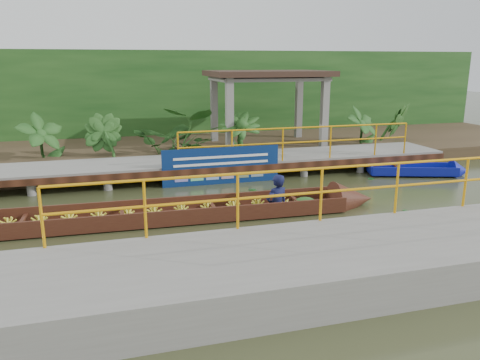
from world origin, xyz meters
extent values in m
plane|color=#272F17|center=(0.00, 0.00, 0.00)|extent=(80.00, 80.00, 0.00)
cube|color=#36291B|center=(0.00, 7.50, 0.23)|extent=(30.00, 8.00, 0.45)
cube|color=slate|center=(0.00, 3.50, 0.50)|extent=(16.00, 2.00, 0.15)
cube|color=black|center=(0.00, 2.50, 0.42)|extent=(16.00, 0.12, 0.18)
cylinder|color=orange|center=(2.75, 2.55, 1.57)|extent=(7.50, 0.05, 0.05)
cylinder|color=orange|center=(2.75, 2.55, 1.12)|extent=(7.50, 0.05, 0.05)
cylinder|color=orange|center=(2.75, 2.55, 1.07)|extent=(0.05, 0.05, 1.00)
cylinder|color=slate|center=(-6.00, 4.30, 0.22)|extent=(0.24, 0.24, 0.55)
cylinder|color=slate|center=(-4.00, 2.70, 0.22)|extent=(0.24, 0.24, 0.55)
cylinder|color=slate|center=(-4.00, 4.30, 0.22)|extent=(0.24, 0.24, 0.55)
cylinder|color=slate|center=(-2.00, 2.70, 0.22)|extent=(0.24, 0.24, 0.55)
cylinder|color=slate|center=(-2.00, 4.30, 0.22)|extent=(0.24, 0.24, 0.55)
cylinder|color=slate|center=(0.00, 2.70, 0.22)|extent=(0.24, 0.24, 0.55)
cylinder|color=slate|center=(0.00, 4.30, 0.22)|extent=(0.24, 0.24, 0.55)
cylinder|color=slate|center=(2.00, 2.70, 0.22)|extent=(0.24, 0.24, 0.55)
cylinder|color=slate|center=(2.00, 4.30, 0.22)|extent=(0.24, 0.24, 0.55)
cylinder|color=slate|center=(4.00, 2.70, 0.22)|extent=(0.24, 0.24, 0.55)
cylinder|color=slate|center=(4.00, 4.30, 0.22)|extent=(0.24, 0.24, 0.55)
cylinder|color=slate|center=(6.00, 2.70, 0.22)|extent=(0.24, 0.24, 0.55)
cylinder|color=slate|center=(6.00, 4.30, 0.22)|extent=(0.24, 0.24, 0.55)
cylinder|color=slate|center=(0.00, 2.70, 0.22)|extent=(0.24, 0.24, 0.55)
cube|color=slate|center=(1.00, -4.20, 0.30)|extent=(18.00, 2.40, 0.70)
cylinder|color=orange|center=(1.00, -3.05, 1.65)|extent=(10.00, 0.05, 0.05)
cylinder|color=orange|center=(1.00, -3.05, 1.20)|extent=(10.00, 0.05, 0.05)
cylinder|color=orange|center=(1.00, -3.05, 1.15)|extent=(0.05, 0.05, 1.00)
cube|color=slate|center=(1.20, 5.10, 1.60)|extent=(0.25, 0.25, 2.80)
cube|color=slate|center=(4.80, 5.10, 1.60)|extent=(0.25, 0.25, 2.80)
cube|color=slate|center=(1.20, 7.50, 1.60)|extent=(0.25, 0.25, 2.80)
cube|color=slate|center=(4.80, 7.50, 1.60)|extent=(0.25, 0.25, 2.80)
cube|color=slate|center=(3.00, 6.30, 2.90)|extent=(4.00, 2.60, 0.12)
cube|color=#322119|center=(3.00, 6.30, 3.10)|extent=(4.40, 3.00, 0.20)
cube|color=#164014|center=(0.00, 10.00, 2.00)|extent=(30.00, 0.80, 4.00)
cube|color=#36160E|center=(-1.68, -0.36, 0.06)|extent=(8.35, 1.31, 0.06)
cube|color=#36160E|center=(-1.67, 0.16, 0.21)|extent=(8.31, 0.33, 0.35)
cube|color=#36160E|center=(-1.70, -0.88, 0.21)|extent=(8.31, 0.33, 0.35)
cone|color=#36160E|center=(2.94, -0.51, 0.15)|extent=(1.07, 1.03, 1.00)
ellipsoid|color=#164014|center=(1.64, -0.47, 0.17)|extent=(0.60, 0.48, 0.27)
imported|color=#0F1338|center=(0.91, -0.44, 0.93)|extent=(0.69, 0.55, 1.66)
cube|color=#0D1490|center=(6.38, 1.90, 0.09)|extent=(2.79, 1.60, 0.09)
cube|color=#0D1490|center=(6.51, 2.28, 0.20)|extent=(2.56, 0.89, 0.27)
cube|color=#0D1490|center=(6.26, 1.52, 0.20)|extent=(2.56, 0.89, 0.27)
cube|color=#0D1490|center=(5.11, 2.32, 0.20)|extent=(0.30, 0.78, 0.27)
cone|color=#0D1490|center=(7.82, 1.42, 0.14)|extent=(0.74, 0.88, 0.75)
cube|color=black|center=(5.96, 2.04, 0.23)|extent=(0.34, 0.79, 0.04)
cube|color=navy|center=(0.26, 2.48, 0.55)|extent=(3.51, 0.03, 1.10)
cube|color=white|center=(0.26, 2.46, 0.82)|extent=(2.85, 0.01, 0.07)
cube|color=white|center=(0.26, 2.46, 0.62)|extent=(2.85, 0.01, 0.07)
imported|color=#164014|center=(-4.99, 5.30, 1.30)|extent=(1.35, 1.35, 1.69)
imported|color=#164014|center=(-2.99, 5.30, 1.30)|extent=(1.35, 1.35, 1.69)
imported|color=#164014|center=(-0.49, 5.30, 1.30)|extent=(1.35, 1.35, 1.69)
imported|color=#164014|center=(1.51, 5.30, 1.30)|extent=(1.35, 1.35, 1.69)
imported|color=#164014|center=(6.51, 5.30, 1.30)|extent=(1.35, 1.35, 1.69)
imported|color=#164014|center=(8.01, 5.30, 1.30)|extent=(1.35, 1.35, 1.69)
camera|label=1|loc=(-2.92, -10.60, 3.53)|focal=35.00mm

